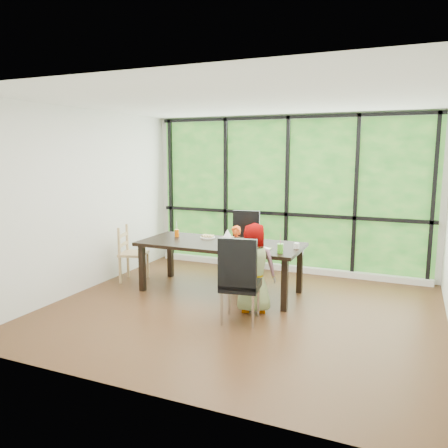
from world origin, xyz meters
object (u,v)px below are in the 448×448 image
(chair_end_beech, at_px, (134,254))
(chair_interior_leather, at_px, (241,279))
(green_cup, at_px, (280,248))
(chair_window_leather, at_px, (244,244))
(white_mug, at_px, (297,246))
(orange_cup, at_px, (177,233))
(child_toddler, at_px, (236,253))
(plate_near, at_px, (259,249))
(tissue_box, at_px, (227,241))
(plate_far, at_px, (208,237))
(child_older, at_px, (252,268))
(dining_table, at_px, (220,267))

(chair_end_beech, bearing_deg, chair_interior_leather, -128.48)
(chair_interior_leather, bearing_deg, green_cup, -123.59)
(chair_end_beech, bearing_deg, green_cup, -111.71)
(chair_window_leather, bearing_deg, white_mug, -50.01)
(orange_cup, bearing_deg, green_cup, -14.77)
(child_toddler, bearing_deg, orange_cup, -140.34)
(plate_near, distance_m, tissue_box, 0.53)
(plate_far, bearing_deg, tissue_box, -37.75)
(white_mug, relative_size, tissue_box, 0.54)
(chair_interior_leather, bearing_deg, orange_cup, -46.07)
(chair_end_beech, height_order, tissue_box, chair_end_beech)
(child_older, bearing_deg, chair_window_leather, -84.30)
(chair_end_beech, relative_size, white_mug, 11.72)
(chair_end_beech, distance_m, orange_cup, 0.80)
(dining_table, height_order, chair_window_leather, chair_window_leather)
(plate_far, xyz_separation_m, green_cup, (1.33, -0.57, 0.06))
(chair_end_beech, height_order, white_mug, chair_end_beech)
(chair_end_beech, distance_m, tissue_box, 1.72)
(tissue_box, bearing_deg, chair_end_beech, 176.59)
(chair_end_beech, xyz_separation_m, child_older, (2.22, -0.55, 0.14))
(child_toddler, bearing_deg, chair_interior_leather, -56.08)
(plate_near, distance_m, green_cup, 0.33)
(green_cup, bearing_deg, chair_end_beech, 173.42)
(plate_near, bearing_deg, plate_far, 154.51)
(plate_far, distance_m, tissue_box, 0.62)
(chair_window_leather, distance_m, plate_near, 1.42)
(dining_table, bearing_deg, chair_interior_leather, -54.65)
(chair_interior_leather, relative_size, green_cup, 8.53)
(child_older, xyz_separation_m, tissue_box, (-0.54, 0.45, 0.22))
(orange_cup, height_order, white_mug, orange_cup)
(chair_window_leather, bearing_deg, child_older, -75.80)
(orange_cup, bearing_deg, white_mug, -3.28)
(child_older, bearing_deg, child_toddler, -78.01)
(dining_table, distance_m, white_mug, 1.20)
(chair_interior_leather, relative_size, chair_end_beech, 1.20)
(chair_end_beech, bearing_deg, white_mug, -103.44)
(orange_cup, bearing_deg, child_older, -25.94)
(dining_table, distance_m, plate_near, 0.82)
(chair_window_leather, distance_m, chair_end_beech, 1.83)
(chair_interior_leather, relative_size, white_mug, 14.06)
(dining_table, bearing_deg, child_toddler, 90.00)
(chair_end_beech, xyz_separation_m, plate_far, (1.19, 0.28, 0.31))
(dining_table, height_order, child_older, child_older)
(plate_far, xyz_separation_m, plate_near, (1.01, -0.48, 0.00))
(chair_end_beech, relative_size, orange_cup, 7.99)
(child_toddler, xyz_separation_m, green_cup, (1.00, -0.94, 0.36))
(child_toddler, relative_size, child_older, 0.77)
(plate_near, height_order, tissue_box, tissue_box)
(plate_near, bearing_deg, green_cup, -15.67)
(dining_table, relative_size, plate_near, 8.71)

